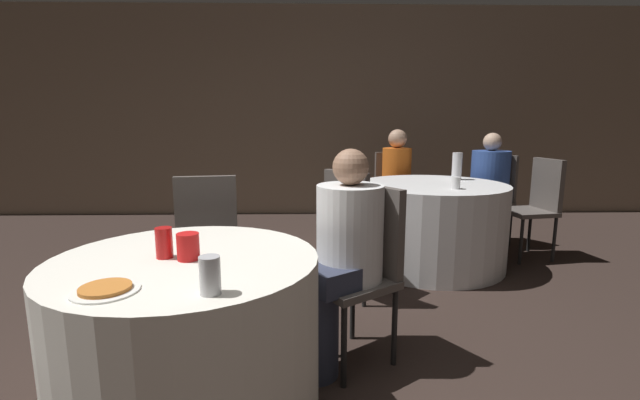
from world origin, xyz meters
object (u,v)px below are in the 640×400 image
chair_near_north (206,239)px  chair_near_northeast (363,258)px  chair_far_east (538,199)px  person_blue_shirt (486,188)px  table_near (190,344)px  chair_far_northeast (494,191)px  table_far (431,224)px  soda_can_red (164,243)px  bottle_far (457,166)px  chair_far_north (393,186)px  pizza_plate_near (105,289)px  chair_far_southwest (354,223)px  person_white_shirt (339,259)px  person_orange_shirt (398,185)px  soda_can_silver (210,275)px

chair_near_north → chair_near_northeast: size_ratio=1.00×
chair_far_east → person_blue_shirt: (-0.34, 0.38, 0.05)m
table_near → chair_near_northeast: 0.97m
chair_far_east → chair_far_northeast: bearing=14.3°
table_far → soda_can_red: bearing=-128.9°
chair_far_northeast → bottle_far: size_ratio=3.69×
table_far → chair_far_northeast: (0.84, 0.66, 0.19)m
chair_far_north → pizza_plate_near: chair_far_north is taller
chair_far_southwest → person_white_shirt: size_ratio=0.82×
person_white_shirt → person_orange_shirt: bearing=-52.4°
chair_far_northeast → soda_can_red: size_ratio=7.69×
table_far → chair_far_northeast: size_ratio=1.38×
chair_far_southwest → person_blue_shirt: bearing=87.7°
person_white_shirt → chair_far_southwest: bearing=-44.9°
chair_far_southwest → chair_far_northeast: (1.61, 1.39, 0.00)m
person_white_shirt → chair_near_north: bearing=23.5°
person_orange_shirt → chair_near_northeast: bearing=66.5°
table_far → chair_far_east: 1.08m
chair_far_north → soda_can_red: (-1.52, -3.12, 0.24)m
soda_can_red → soda_can_silver: bearing=-54.6°
table_near → person_orange_shirt: bearing=63.6°
chair_far_northeast → chair_far_north: (-0.98, 0.40, 0.00)m
person_white_shirt → soda_can_red: size_ratio=9.34×
chair_far_northeast → person_white_shirt: (-1.78, -2.28, 0.02)m
chair_near_north → table_near: bearing=90.0°
chair_near_north → chair_near_northeast: bearing=147.8°
person_orange_shirt → person_blue_shirt: bearing=150.9°
chair_far_east → table_near: bearing=120.8°
soda_can_silver → chair_near_north: bearing=104.2°
chair_far_north → bottle_far: bottle_far is taller
chair_near_north → pizza_plate_near: 1.29m
person_blue_shirt → bottle_far: person_blue_shirt is taller
chair_near_northeast → person_orange_shirt: 2.52m
chair_far_southwest → person_orange_shirt: size_ratio=0.78×
chair_far_east → pizza_plate_near: size_ratio=4.48×
bottle_far → chair_near_northeast: bearing=-121.5°
table_far → soda_can_red: size_ratio=10.62×
soda_can_silver → chair_far_east: bearing=46.9°
table_near → pizza_plate_near: pizza_plate_near is taller
person_orange_shirt → chair_far_northeast: bearing=158.8°
chair_far_southwest → chair_near_north: bearing=-110.4°
person_orange_shirt → pizza_plate_near: 3.67m
chair_near_north → soda_can_red: (0.06, -0.93, 0.24)m
chair_far_east → person_white_shirt: bearing=122.6°
table_near → table_far: bearing=52.5°
chair_far_northeast → pizza_plate_near: (-2.57, -3.07, 0.19)m
person_orange_shirt → bottle_far: bearing=115.9°
chair_far_southwest → person_blue_shirt: (1.49, 1.29, 0.05)m
table_near → chair_far_southwest: (0.81, 1.34, 0.19)m
table_near → chair_far_east: chair_far_east is taller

